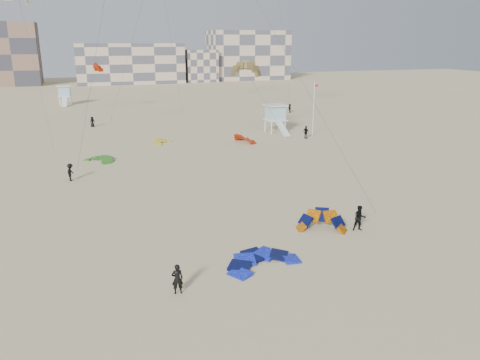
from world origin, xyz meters
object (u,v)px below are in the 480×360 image
object	(u,v)px
kitesurfer_main	(177,279)
lifeguard_tower_near	(275,119)
kite_ground_orange	(321,230)
kite_ground_blue	(262,264)

from	to	relation	value
kitesurfer_main	lifeguard_tower_near	xyz separation A→B (m)	(22.41, 39.76, 1.15)
kite_ground_orange	lifeguard_tower_near	size ratio (longest dim) A/B	0.60
lifeguard_tower_near	kite_ground_blue	bearing A→B (deg)	-116.76
kite_ground_orange	kitesurfer_main	world-z (taller)	kite_ground_orange
lifeguard_tower_near	kitesurfer_main	bearing A→B (deg)	-122.09
kite_ground_blue	kite_ground_orange	size ratio (longest dim) A/B	1.31
kite_ground_blue	kite_ground_orange	distance (m)	6.87
kite_ground_orange	kitesurfer_main	distance (m)	12.45
kite_ground_blue	kitesurfer_main	xyz separation A→B (m)	(-5.38, -1.67, 0.83)
lifeguard_tower_near	kite_ground_orange	bearing A→B (deg)	-110.57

